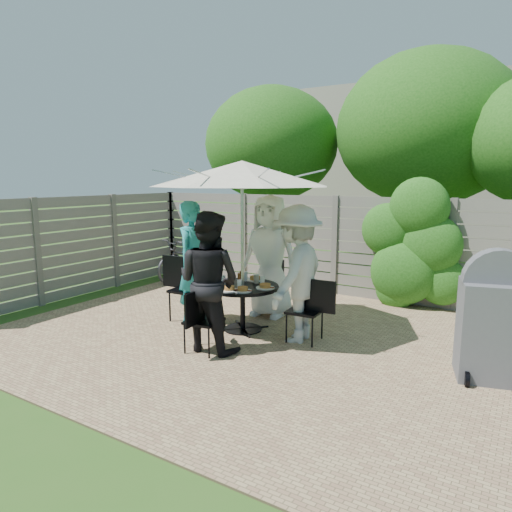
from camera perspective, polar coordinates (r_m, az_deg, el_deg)
The scene contains 24 objects.
backyard_envelope at distance 15.46m, azimuth 20.62°, elevation 10.75°, with size 60.00×60.00×5.00m.
patio_table at distance 6.49m, azimuth -1.68°, elevation -5.42°, with size 1.06×1.06×0.67m.
umbrella at distance 6.26m, azimuth -1.76°, elevation 10.24°, with size 2.58×2.58×2.39m.
chair_back at distance 7.36m, azimuth 2.16°, elevation -5.34°, with size 0.42×0.60×0.82m.
person_back at distance 7.09m, azimuth 1.71°, elevation -0.06°, with size 0.93×0.61×1.91m, color white.
chair_left at distance 7.05m, azimuth -8.49°, elevation -5.69°, with size 0.73×0.50×0.99m.
person_left at distance 6.84m, azimuth -7.70°, elevation -0.85°, with size 0.67×0.44×1.83m, color teal.
chair_front at distance 5.78m, azimuth -6.59°, elevation -9.62°, with size 0.44×0.62×0.84m.
person_front at distance 5.71m, azimuth -5.94°, elevation -3.24°, with size 0.86×0.67×1.77m, color black.
chair_right at distance 6.13m, azimuth 6.21°, elevation -8.36°, with size 0.64×0.44×0.87m.
person_right at distance 6.01m, azimuth 5.13°, elevation -2.28°, with size 1.18×0.68×1.83m, color #B5B7B2.
plate_back at distance 6.74m, azimuth -0.13°, elevation -2.86°, with size 0.26×0.26×0.06m.
plate_left at distance 6.62m, azimuth -4.38°, elevation -3.12°, with size 0.26×0.26×0.06m.
plate_front at distance 6.13m, azimuth -3.40°, elevation -4.14°, with size 0.26×0.26×0.06m.
plate_right at distance 6.26m, azimuth 1.16°, elevation -3.84°, with size 0.26×0.26×0.06m.
plate_extra at distance 6.09m, azimuth -1.66°, elevation -4.22°, with size 0.24×0.24×0.06m.
glass_back at distance 6.69m, azimuth -1.34°, elevation -2.55°, with size 0.07×0.07×0.14m, color silver.
glass_left at distance 6.47m, azimuth -4.15°, elevation -3.01°, with size 0.07×0.07×0.14m, color silver.
glass_front at distance 6.15m, azimuth -2.08°, elevation -3.65°, with size 0.07×0.07×0.14m, color silver.
glass_right at distance 6.39m, azimuth 0.80°, elevation -3.15°, with size 0.07×0.07×0.14m, color silver.
syrup_jug at distance 6.49m, azimuth -1.92°, elevation -2.85°, with size 0.09×0.09×0.16m, color #59280C.
coffee_cup at distance 6.56m, azimuth 0.04°, elevation -2.89°, with size 0.08×0.08×0.12m, color #C6B293.
bicycle at distance 9.89m, azimuth -8.33°, elevation -0.35°, with size 0.60×1.71×0.90m, color #333338.
bbq_grill at distance 5.51m, azimuth 27.68°, elevation -7.28°, with size 0.82×0.70×1.44m.
Camera 1 is at (3.12, -4.86, 2.16)m, focal length 32.00 mm.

